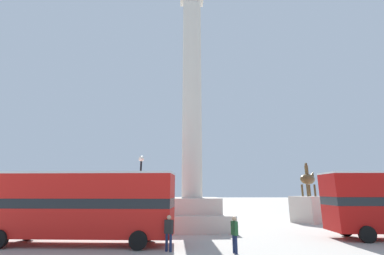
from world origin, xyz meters
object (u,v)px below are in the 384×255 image
object	(u,v)px
equestrian_statue	(310,205)
pedestrian_by_plinth	(235,232)
pedestrian_near_lamp	(169,230)
street_lamp	(140,189)
bus_b	(82,204)
monument_column	(192,144)

from	to	relation	value
equestrian_statue	pedestrian_by_plinth	bearing A→B (deg)	-160.74
equestrian_statue	pedestrian_near_lamp	distance (m)	18.52
street_lamp	pedestrian_by_plinth	size ratio (longest dim) A/B	3.17
street_lamp	bus_b	bearing A→B (deg)	-134.55
equestrian_statue	pedestrian_by_plinth	distance (m)	16.52
bus_b	street_lamp	xyz separation A→B (m)	(3.01, 3.06, 0.86)
pedestrian_near_lamp	monument_column	bearing A→B (deg)	111.25
monument_column	equestrian_statue	size ratio (longest dim) A/B	4.15
bus_b	pedestrian_near_lamp	distance (m)	5.89
monument_column	street_lamp	distance (m)	6.61
bus_b	street_lamp	world-z (taller)	street_lamp
monument_column	pedestrian_by_plinth	size ratio (longest dim) A/B	13.89
street_lamp	pedestrian_by_plinth	world-z (taller)	street_lamp
bus_b	equestrian_statue	bearing A→B (deg)	32.74
bus_b	street_lamp	bearing A→B (deg)	50.12
equestrian_statue	street_lamp	size ratio (longest dim) A/B	1.06
bus_b	pedestrian_by_plinth	size ratio (longest dim) A/B	6.30
monument_column	street_lamp	xyz separation A→B (m)	(-4.00, -3.39, -4.02)
monument_column	pedestrian_by_plinth	bearing A→B (deg)	-78.45
street_lamp	pedestrian_by_plinth	bearing A→B (deg)	-43.54
equestrian_statue	monument_column	bearing A→B (deg)	165.98
monument_column	pedestrian_near_lamp	size ratio (longest dim) A/B	13.68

